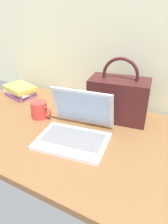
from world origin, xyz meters
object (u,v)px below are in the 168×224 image
object	(u,v)px
coffee_mug	(40,110)
handbag	(118,98)
book_stack	(20,91)
laptop	(76,129)

from	to	relation	value
coffee_mug	handbag	world-z (taller)	handbag
handbag	book_stack	distance (m)	0.67
coffee_mug	handbag	distance (m)	0.42
coffee_mug	laptop	bearing A→B (deg)	-14.63
laptop	book_stack	size ratio (longest dim) A/B	1.51
coffee_mug	book_stack	xyz separation A→B (m)	(-0.30, 0.16, -0.01)
laptop	coffee_mug	world-z (taller)	laptop
book_stack	laptop	bearing A→B (deg)	-22.44
laptop	book_stack	xyz separation A→B (m)	(-0.56, 0.23, -0.01)
book_stack	handbag	bearing A→B (deg)	2.74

